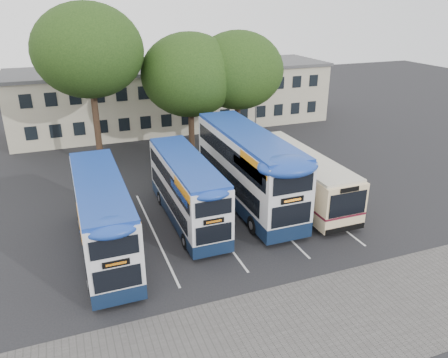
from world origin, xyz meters
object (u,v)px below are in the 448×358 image
at_px(lamp_post, 257,85).
at_px(tree_right, 238,70).
at_px(bus_dd_left, 102,214).
at_px(bus_dd_mid, 187,187).
at_px(tree_left, 88,51).
at_px(bus_dd_right, 247,165).
at_px(tree_mid, 190,75).
at_px(bus_single, 298,173).

relative_size(lamp_post, tree_right, 0.89).
relative_size(bus_dd_left, bus_dd_mid, 1.05).
distance_m(tree_left, bus_dd_mid, 14.01).
distance_m(tree_right, bus_dd_right, 11.39).
height_order(tree_mid, bus_single, tree_mid).
bearing_deg(bus_dd_right, bus_dd_mid, -168.17).
bearing_deg(bus_dd_right, tree_mid, 93.04).
height_order(bus_dd_left, bus_single, bus_dd_left).
xyz_separation_m(tree_left, bus_dd_left, (-1.22, -13.64, -6.66)).
relative_size(lamp_post, tree_mid, 0.89).
bearing_deg(tree_right, bus_dd_left, -134.91).
xyz_separation_m(lamp_post, tree_left, (-14.84, -2.41, 3.87)).
relative_size(tree_right, bus_dd_mid, 1.07).
distance_m(lamp_post, bus_dd_right, 14.94).
distance_m(tree_left, tree_right, 11.79).
bearing_deg(lamp_post, bus_dd_mid, -127.98).
relative_size(tree_right, bus_single, 0.95).
bearing_deg(tree_mid, bus_dd_mid, -108.29).
bearing_deg(bus_dd_left, bus_dd_mid, 21.52).
bearing_deg(bus_dd_mid, bus_dd_right, 11.83).
bearing_deg(tree_mid, bus_dd_right, -86.96).
height_order(bus_dd_right, bus_single, bus_dd_right).
bearing_deg(lamp_post, tree_mid, -159.41).
relative_size(tree_mid, bus_single, 0.94).
height_order(lamp_post, bus_single, lamp_post).
bearing_deg(bus_single, tree_mid, 110.07).
xyz_separation_m(tree_mid, bus_single, (4.01, -10.97, -5.00)).
xyz_separation_m(tree_left, tree_right, (11.60, -0.79, -1.93)).
height_order(bus_dd_mid, bus_dd_right, bus_dd_right).
height_order(tree_mid, bus_dd_left, tree_mid).
distance_m(lamp_post, bus_dd_mid, 18.06).
relative_size(bus_dd_left, bus_dd_right, 0.86).
height_order(lamp_post, bus_dd_right, lamp_post).
height_order(tree_left, tree_right, tree_left).
bearing_deg(bus_single, bus_dd_mid, -177.24).
height_order(tree_right, bus_dd_mid, tree_right).
height_order(tree_left, tree_mid, tree_left).
bearing_deg(bus_single, tree_right, 90.11).
relative_size(lamp_post, bus_single, 0.84).
height_order(tree_right, bus_dd_left, tree_right).
distance_m(bus_dd_left, bus_dd_mid, 5.46).
bearing_deg(bus_dd_right, lamp_post, 63.12).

